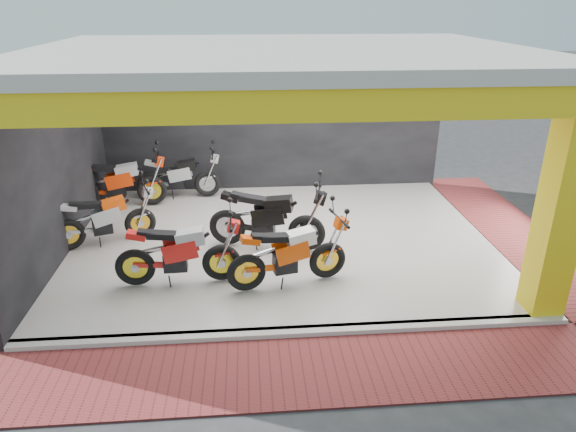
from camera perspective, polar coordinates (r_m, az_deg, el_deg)
name	(u,v)px	position (r m, az deg, el deg)	size (l,w,h in m)	color
ground	(291,297)	(8.40, 0.31, -9.00)	(80.00, 80.00, 0.00)	#2D2D30
showroom_floor	(282,241)	(10.12, -0.67, -2.76)	(8.00, 6.00, 0.10)	silver
showroom_ceiling	(281,53)	(9.15, -0.77, 17.68)	(8.40, 6.40, 0.20)	beige
back_wall	(273,121)	(12.50, -1.73, 10.53)	(8.20, 0.20, 3.50)	black
left_wall	(52,163)	(10.10, -24.71, 5.37)	(0.20, 6.20, 3.50)	black
corner_column	(561,207)	(8.16, 28.09, 0.87)	(0.50, 0.50, 3.50)	yellow
header_beam_front	(299,104)	(6.23, 1.19, 12.35)	(8.40, 0.30, 0.40)	yellow
header_beam_right	(505,69)	(10.26, 22.95, 14.85)	(0.30, 6.40, 0.40)	yellow
floor_kerb	(297,332)	(7.53, 1.00, -12.79)	(8.00, 0.20, 0.10)	silver
paver_front	(303,370)	(6.94, 1.66, -16.78)	(9.00, 1.40, 0.03)	maroon
paver_right	(516,234)	(11.48, 24.00, -1.83)	(1.40, 7.00, 0.03)	maroon
moto_hero	(328,244)	(8.44, 4.46, -3.07)	(2.13, 0.79, 1.30)	#E14909
moto_row_a	(221,246)	(8.41, -7.48, -3.28)	(2.15, 0.79, 1.31)	red
moto_row_b	(307,216)	(9.32, 2.11, 0.01)	(2.33, 0.86, 1.43)	black
moto_row_c	(139,209)	(10.29, -16.26, 0.76)	(2.01, 0.74, 1.23)	#A9AAB0
moto_row_d	(207,172)	(12.16, -9.03, 4.88)	(2.04, 0.76, 1.25)	#999BA0
moto_row_e	(151,177)	(11.89, -15.02, 4.23)	(2.23, 0.83, 1.36)	red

